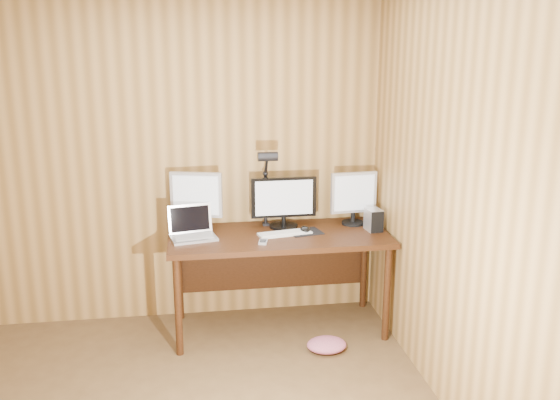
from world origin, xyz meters
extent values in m
plane|color=#9F7239|center=(0.00, 2.00, 1.25)|extent=(4.00, 0.00, 4.00)
plane|color=#9F7239|center=(1.75, 0.00, 1.25)|extent=(0.00, 4.00, 4.00)
cube|color=#33190A|center=(0.93, 1.63, 0.73)|extent=(1.60, 0.70, 0.04)
cube|color=#33190A|center=(0.93, 1.95, 0.45)|extent=(1.48, 0.02, 0.51)
cylinder|color=#33190A|center=(0.19, 1.34, 0.35)|extent=(0.05, 0.05, 0.71)
cylinder|color=#33190A|center=(0.19, 1.92, 0.35)|extent=(0.05, 0.05, 0.71)
cylinder|color=#33190A|center=(1.67, 1.34, 0.35)|extent=(0.05, 0.05, 0.71)
cylinder|color=#33190A|center=(1.67, 1.92, 0.35)|extent=(0.05, 0.05, 0.71)
cylinder|color=black|center=(0.99, 1.79, 0.76)|extent=(0.22, 0.22, 0.02)
cylinder|color=black|center=(0.99, 1.79, 0.80)|extent=(0.03, 0.03, 0.06)
cube|color=black|center=(0.99, 1.79, 0.99)|extent=(0.49, 0.04, 0.30)
cube|color=silver|center=(0.99, 1.77, 0.99)|extent=(0.43, 0.01, 0.26)
cylinder|color=black|center=(0.34, 1.83, 0.76)|extent=(0.18, 0.18, 0.02)
cylinder|color=black|center=(0.34, 1.83, 0.81)|extent=(0.04, 0.04, 0.08)
cube|color=#BABABE|center=(0.34, 1.83, 1.02)|extent=(0.38, 0.14, 0.34)
cube|color=silver|center=(0.34, 1.81, 1.02)|extent=(0.33, 0.09, 0.29)
cylinder|color=black|center=(1.53, 1.80, 0.76)|extent=(0.17, 0.17, 0.02)
cylinder|color=black|center=(1.53, 1.80, 0.81)|extent=(0.03, 0.03, 0.08)
cube|color=#BABABE|center=(1.53, 1.80, 1.00)|extent=(0.36, 0.07, 0.31)
cube|color=silver|center=(1.53, 1.78, 1.00)|extent=(0.32, 0.03, 0.27)
cube|color=silver|center=(0.31, 1.61, 0.76)|extent=(0.35, 0.28, 0.02)
cube|color=silver|center=(0.29, 1.71, 0.87)|extent=(0.32, 0.11, 0.21)
cube|color=black|center=(0.29, 1.71, 0.87)|extent=(0.28, 0.09, 0.17)
cube|color=#B2B2B7|center=(0.31, 1.61, 0.77)|extent=(0.29, 0.18, 0.00)
cube|color=white|center=(0.97, 1.61, 0.76)|extent=(0.41, 0.19, 0.02)
cube|color=white|center=(0.97, 1.61, 0.77)|extent=(0.37, 0.16, 0.00)
cube|color=black|center=(1.13, 1.65, 0.75)|extent=(0.27, 0.24, 0.00)
ellipsoid|color=black|center=(1.13, 1.65, 0.77)|extent=(0.11, 0.13, 0.04)
cube|color=silver|center=(1.64, 1.62, 0.83)|extent=(0.12, 0.15, 0.16)
cube|color=black|center=(1.65, 1.55, 0.83)|extent=(0.10, 0.02, 0.16)
cube|color=silver|center=(0.79, 1.45, 0.76)|extent=(0.08, 0.12, 0.01)
cube|color=black|center=(0.79, 1.45, 0.76)|extent=(0.06, 0.08, 0.00)
cylinder|color=black|center=(1.67, 1.90, 0.81)|extent=(0.05, 0.05, 0.12)
cube|color=black|center=(0.86, 1.87, 0.74)|extent=(0.05, 0.06, 0.06)
cylinder|color=black|center=(0.86, 1.87, 0.95)|extent=(0.03, 0.03, 0.40)
sphere|color=black|center=(0.86, 1.87, 1.15)|extent=(0.04, 0.04, 0.04)
cylinder|color=black|center=(0.86, 1.81, 1.23)|extent=(0.02, 0.14, 0.17)
cylinder|color=black|center=(0.86, 1.73, 1.31)|extent=(0.14, 0.07, 0.07)
camera|label=1|loc=(0.32, -2.45, 2.07)|focal=38.00mm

